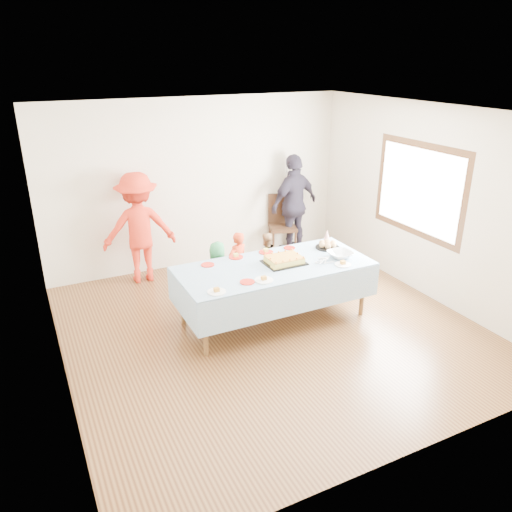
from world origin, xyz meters
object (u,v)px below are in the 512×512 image
Objects in this scene: dining_chair at (282,221)px; party_table at (274,269)px; adult_left at (139,228)px; birthday_cake at (284,260)px.

party_table is at bearing -102.89° from dining_chair.
party_table is 1.47× the size of adult_left.
party_table is 0.17m from birthday_cake.
birthday_cake is 2.44m from adult_left.
dining_chair is at bearing -171.92° from adult_left.
adult_left is at bearing -159.69° from dining_chair.
adult_left is (-2.52, -0.08, 0.27)m from dining_chair.
birthday_cake is 2.39m from dining_chair.
birthday_cake is 0.50× the size of dining_chair.
party_table is 2.41× the size of dining_chair.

